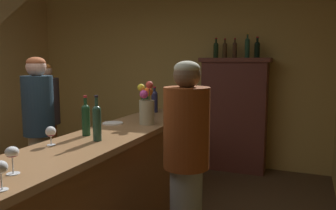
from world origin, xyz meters
TOP-DOWN VIEW (x-y plane):
  - wall_back at (0.00, 3.11)m, footprint 5.00×0.12m
  - bar_counter at (0.52, 0.36)m, footprint 0.61×3.12m
  - display_cabinet at (1.10, 2.83)m, footprint 0.99×0.37m
  - wine_bottle_malbec at (0.40, 0.27)m, footprint 0.07×0.07m
  - wine_bottle_syrah at (0.47, 1.21)m, footprint 0.08×0.08m
  - wine_bottle_pinot at (0.58, 0.15)m, footprint 0.07×0.07m
  - wine_bottle_rose at (0.40, 1.61)m, footprint 0.08×0.08m
  - wine_bottle_riesling at (0.70, 1.56)m, footprint 0.07×0.07m
  - wine_glass_front at (0.60, -0.67)m, footprint 0.07×0.07m
  - wine_glass_mid at (0.73, -0.86)m, footprint 0.07×0.07m
  - wine_glass_rear at (0.35, -0.10)m, footprint 0.07×0.07m
  - flower_arrangement at (0.64, 0.91)m, footprint 0.16×0.18m
  - cheese_plate at (0.32, 0.79)m, footprint 0.20×0.20m
  - display_bottle_left at (0.82, 2.83)m, footprint 0.07×0.07m
  - display_bottle_midleft at (0.95, 2.83)m, footprint 0.07×0.07m
  - display_bottle_center at (1.09, 2.83)m, footprint 0.06×0.06m
  - display_bottle_midright at (1.26, 2.83)m, footprint 0.07×0.07m
  - display_bottle_right at (1.40, 2.83)m, footprint 0.08×0.08m
  - patron_tall at (-1.05, 1.39)m, footprint 0.36×0.36m
  - patron_near_entrance at (-0.50, 0.69)m, footprint 0.32×0.32m
  - bartender at (1.26, 0.28)m, footprint 0.34×0.34m

SIDE VIEW (x-z plane):
  - bar_counter at x=0.52m, z-range 0.00..0.99m
  - display_cabinet at x=1.10m, z-range 0.04..1.67m
  - patron_tall at x=-1.05m, z-range 0.08..1.64m
  - bartender at x=1.26m, z-range 0.08..1.68m
  - patron_near_entrance at x=-0.50m, z-range 0.10..1.73m
  - cheese_plate at x=0.32m, z-range 0.99..1.00m
  - wine_glass_rear at x=0.35m, z-range 1.01..1.15m
  - wine_glass_mid at x=0.73m, z-range 1.02..1.17m
  - wine_glass_front at x=0.60m, z-range 1.02..1.18m
  - wine_bottle_riesling at x=0.70m, z-range 0.97..1.26m
  - wine_bottle_rose at x=0.40m, z-range 0.97..1.28m
  - wine_bottle_syrah at x=0.47m, z-range 0.97..1.29m
  - wine_bottle_malbec at x=0.40m, z-range 0.97..1.30m
  - wine_bottle_pinot at x=0.58m, z-range 0.96..1.32m
  - flower_arrangement at x=0.64m, z-range 0.95..1.37m
  - wall_back at x=0.00m, z-range 0.00..2.99m
  - display_bottle_midleft at x=0.95m, z-range 1.62..1.89m
  - display_bottle_center at x=1.09m, z-range 1.62..1.90m
  - display_bottle_right at x=1.40m, z-range 1.62..1.90m
  - display_bottle_left at x=0.82m, z-range 1.62..1.90m
  - display_bottle_midright at x=1.26m, z-range 1.62..1.96m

